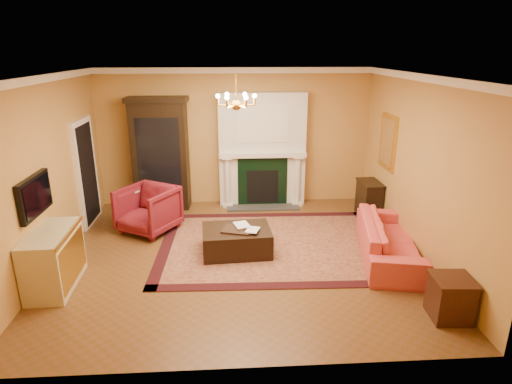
{
  "coord_description": "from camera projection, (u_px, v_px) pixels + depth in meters",
  "views": [
    {
      "loc": [
        -0.11,
        -6.63,
        3.37
      ],
      "look_at": [
        0.32,
        0.3,
        1.04
      ],
      "focal_mm": 30.0,
      "sensor_mm": 36.0,
      "label": 1
    }
  ],
  "objects": [
    {
      "name": "floor",
      "position": [
        238.0,
        256.0,
        7.36
      ],
      "size": [
        6.0,
        5.5,
        0.02
      ],
      "primitive_type": "cube",
      "color": "brown",
      "rests_on": "ground"
    },
    {
      "name": "ceiling",
      "position": [
        236.0,
        74.0,
        6.4
      ],
      "size": [
        6.0,
        5.5,
        0.02
      ],
      "primitive_type": "cube",
      "color": "white",
      "rests_on": "wall_back"
    },
    {
      "name": "wall_back",
      "position": [
        235.0,
        137.0,
        9.49
      ],
      "size": [
        6.0,
        0.02,
        3.0
      ],
      "primitive_type": "cube",
      "color": "#B17F3F",
      "rests_on": "floor"
    },
    {
      "name": "wall_front",
      "position": [
        243.0,
        246.0,
        4.27
      ],
      "size": [
        6.0,
        0.02,
        3.0
      ],
      "primitive_type": "cube",
      "color": "#B17F3F",
      "rests_on": "floor"
    },
    {
      "name": "wall_left",
      "position": [
        45.0,
        174.0,
        6.7
      ],
      "size": [
        0.02,
        5.5,
        3.0
      ],
      "primitive_type": "cube",
      "color": "#B17F3F",
      "rests_on": "floor"
    },
    {
      "name": "wall_right",
      "position": [
        419.0,
        168.0,
        7.06
      ],
      "size": [
        0.02,
        5.5,
        3.0
      ],
      "primitive_type": "cube",
      "color": "#B17F3F",
      "rests_on": "floor"
    },
    {
      "name": "fireplace",
      "position": [
        262.0,
        152.0,
        9.45
      ],
      "size": [
        1.9,
        0.7,
        2.5
      ],
      "color": "silver",
      "rests_on": "wall_back"
    },
    {
      "name": "crown_molding",
      "position": [
        235.0,
        75.0,
        7.33
      ],
      "size": [
        6.0,
        5.5,
        0.12
      ],
      "color": "white",
      "rests_on": "ceiling"
    },
    {
      "name": "doorway",
      "position": [
        87.0,
        173.0,
        8.46
      ],
      "size": [
        0.08,
        1.05,
        2.1
      ],
      "color": "silver",
      "rests_on": "wall_left"
    },
    {
      "name": "tv_panel",
      "position": [
        35.0,
        196.0,
        6.19
      ],
      "size": [
        0.09,
        0.95,
        0.58
      ],
      "color": "black",
      "rests_on": "wall_left"
    },
    {
      "name": "gilt_mirror",
      "position": [
        388.0,
        142.0,
        8.33
      ],
      "size": [
        0.06,
        0.76,
        1.05
      ],
      "color": "gold",
      "rests_on": "wall_right"
    },
    {
      "name": "chandelier",
      "position": [
        236.0,
        101.0,
        6.53
      ],
      "size": [
        0.63,
        0.55,
        0.53
      ],
      "color": "gold",
      "rests_on": "ceiling"
    },
    {
      "name": "oriental_rug",
      "position": [
        274.0,
        244.0,
        7.74
      ],
      "size": [
        4.14,
        3.15,
        0.02
      ],
      "primitive_type": "cube",
      "rotation": [
        0.0,
        0.0,
        -0.02
      ],
      "color": "#4A1110",
      "rests_on": "floor"
    },
    {
      "name": "china_cabinet",
      "position": [
        161.0,
        156.0,
        9.25
      ],
      "size": [
        1.18,
        0.57,
        2.32
      ],
      "primitive_type": "cube",
      "rotation": [
        0.0,
        0.0,
        -0.04
      ],
      "color": "black",
      "rests_on": "floor"
    },
    {
      "name": "wingback_armchair",
      "position": [
        148.0,
        207.0,
        8.18
      ],
      "size": [
        1.27,
        1.25,
        0.98
      ],
      "primitive_type": "imported",
      "rotation": [
        0.0,
        0.0,
        -0.55
      ],
      "color": "maroon",
      "rests_on": "floor"
    },
    {
      "name": "pedestal_table",
      "position": [
        132.0,
        204.0,
        8.6
      ],
      "size": [
        0.4,
        0.4,
        0.71
      ],
      "color": "black",
      "rests_on": "floor"
    },
    {
      "name": "commode",
      "position": [
        54.0,
        259.0,
        6.27
      ],
      "size": [
        0.6,
        1.19,
        0.87
      ],
      "primitive_type": "cube",
      "rotation": [
        0.0,
        0.0,
        0.04
      ],
      "color": "beige",
      "rests_on": "floor"
    },
    {
      "name": "coral_sofa",
      "position": [
        390.0,
        233.0,
        7.16
      ],
      "size": [
        1.08,
        2.33,
        0.88
      ],
      "primitive_type": "imported",
      "rotation": [
        0.0,
        0.0,
        1.37
      ],
      "color": "#D94744",
      "rests_on": "floor"
    },
    {
      "name": "end_table",
      "position": [
        450.0,
        299.0,
        5.57
      ],
      "size": [
        0.51,
        0.51,
        0.55
      ],
      "primitive_type": "cube",
      "rotation": [
        0.0,
        0.0,
        -0.07
      ],
      "color": "#391C0F",
      "rests_on": "floor"
    },
    {
      "name": "console_table",
      "position": [
        369.0,
        200.0,
        8.95
      ],
      "size": [
        0.4,
        0.67,
        0.73
      ],
      "primitive_type": "cube",
      "rotation": [
        0.0,
        0.0,
        0.04
      ],
      "color": "black",
      "rests_on": "floor"
    },
    {
      "name": "leather_ottoman",
      "position": [
        237.0,
        240.0,
        7.37
      ],
      "size": [
        1.21,
        0.92,
        0.43
      ],
      "primitive_type": "cube",
      "rotation": [
        0.0,
        0.0,
        0.07
      ],
      "color": "black",
      "rests_on": "oriental_rug"
    },
    {
      "name": "ottoman_tray",
      "position": [
        237.0,
        230.0,
        7.23
      ],
      "size": [
        0.57,
        0.5,
        0.03
      ],
      "primitive_type": "cube",
      "rotation": [
        0.0,
        0.0,
        -0.3
      ],
      "color": "black",
      "rests_on": "leather_ottoman"
    },
    {
      "name": "book_a",
      "position": [
        235.0,
        218.0,
        7.26
      ],
      "size": [
        0.24,
        0.09,
        0.32
      ],
      "primitive_type": "imported",
      "rotation": [
        0.0,
        0.0,
        0.28
      ],
      "color": "gray",
      "rests_on": "ottoman_tray"
    },
    {
      "name": "book_b",
      "position": [
        247.0,
        222.0,
        7.14
      ],
      "size": [
        0.2,
        0.08,
        0.28
      ],
      "primitive_type": "imported",
      "rotation": [
        0.0,
        0.0,
        -0.32
      ],
      "color": "gray",
      "rests_on": "ottoman_tray"
    },
    {
      "name": "topiary_left",
      "position": [
        235.0,
        141.0,
        9.28
      ],
      "size": [
        0.16,
        0.16,
        0.44
      ],
      "color": "tan",
      "rests_on": "fireplace"
    },
    {
      "name": "topiary_right",
      "position": [
        296.0,
        139.0,
        9.36
      ],
      "size": [
        0.18,
        0.18,
        0.47
      ],
      "color": "tan",
      "rests_on": "fireplace"
    }
  ]
}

